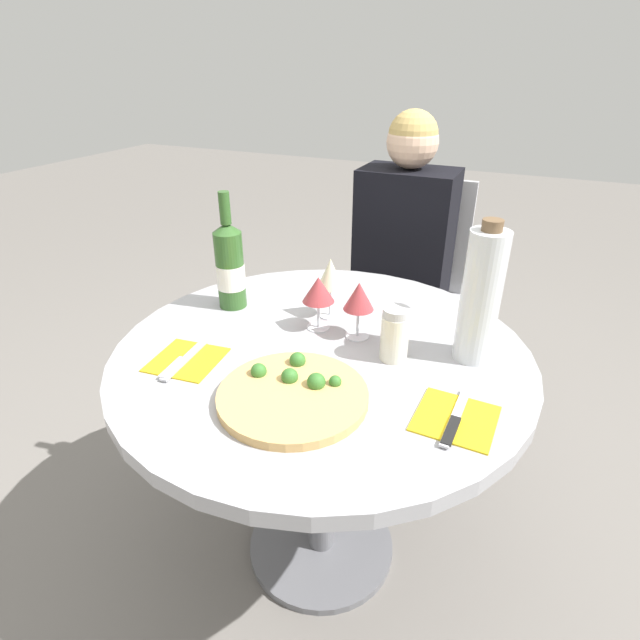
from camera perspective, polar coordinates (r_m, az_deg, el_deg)
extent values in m
plane|color=slate|center=(1.69, 0.14, -24.45)|extent=(12.00, 12.00, 0.00)
cylinder|color=slate|center=(1.68, 0.15, -24.20)|extent=(0.43, 0.43, 0.02)
cylinder|color=slate|center=(1.43, 0.16, -15.81)|extent=(0.08, 0.08, 0.66)
cylinder|color=#9E9EA3|center=(1.21, 0.18, -3.95)|extent=(1.00, 1.00, 0.04)
cylinder|color=#ADADB2|center=(2.24, 8.15, -8.82)|extent=(0.38, 0.38, 0.01)
cylinder|color=#ADADB2|center=(2.12, 8.54, -4.17)|extent=(0.06, 0.06, 0.44)
cube|color=#ADADB2|center=(2.01, 9.01, 1.53)|extent=(0.42, 0.42, 0.03)
cube|color=#ADADB2|center=(2.10, 11.07, 9.67)|extent=(0.42, 0.02, 0.45)
cube|color=black|center=(1.98, 7.13, -6.20)|extent=(0.29, 0.34, 0.47)
cube|color=black|center=(1.90, 9.62, 8.95)|extent=(0.34, 0.22, 0.52)
sphere|color=#DBB293|center=(1.82, 10.54, 19.36)|extent=(0.18, 0.18, 0.18)
sphere|color=tan|center=(1.82, 10.60, 20.05)|extent=(0.17, 0.17, 0.17)
cylinder|color=tan|center=(1.03, -3.12, -8.65)|extent=(0.31, 0.31, 0.02)
sphere|color=#336B28|center=(1.04, -0.43, -7.09)|extent=(0.04, 0.04, 0.04)
sphere|color=#336B28|center=(1.08, -7.02, -5.81)|extent=(0.03, 0.03, 0.03)
sphere|color=#336B28|center=(1.11, -2.58, -4.61)|extent=(0.04, 0.04, 0.04)
sphere|color=#336B28|center=(1.06, -3.48, -6.46)|extent=(0.04, 0.04, 0.04)
sphere|color=#336B28|center=(1.04, 1.75, -7.04)|extent=(0.03, 0.03, 0.03)
cylinder|color=#2D5623|center=(1.39, -10.21, 5.63)|extent=(0.08, 0.08, 0.21)
cone|color=#2D5623|center=(1.35, -10.65, 10.35)|extent=(0.08, 0.08, 0.03)
cylinder|color=#2D5623|center=(1.33, -10.84, 12.47)|extent=(0.03, 0.03, 0.08)
cylinder|color=silver|center=(1.39, -10.15, 4.98)|extent=(0.08, 0.08, 0.07)
cylinder|color=silver|center=(1.15, 17.87, 2.41)|extent=(0.09, 0.09, 0.31)
cylinder|color=brown|center=(1.10, 19.12, 10.19)|extent=(0.04, 0.04, 0.02)
cylinder|color=silver|center=(1.15, 8.51, -2.00)|extent=(0.06, 0.06, 0.11)
cylinder|color=#B2B2B7|center=(1.12, 8.74, 0.86)|extent=(0.06, 0.06, 0.02)
cylinder|color=silver|center=(1.35, 1.15, 0.59)|extent=(0.06, 0.06, 0.00)
cylinder|color=silver|center=(1.33, 1.17, 2.20)|extent=(0.01, 0.01, 0.08)
cone|color=beige|center=(1.30, 1.20, 5.38)|extent=(0.07, 0.07, 0.08)
cylinder|color=silver|center=(1.26, 4.28, -1.78)|extent=(0.06, 0.06, 0.00)
cylinder|color=silver|center=(1.24, 4.34, -0.24)|extent=(0.01, 0.01, 0.07)
cone|color=#9E383D|center=(1.21, 4.46, 2.76)|extent=(0.08, 0.08, 0.07)
cylinder|color=silver|center=(1.29, -0.18, -0.81)|extent=(0.06, 0.06, 0.00)
cylinder|color=silver|center=(1.27, -0.18, 0.69)|extent=(0.01, 0.01, 0.07)
cone|color=#9E383D|center=(1.24, -0.19, 3.53)|extent=(0.08, 0.08, 0.07)
cube|color=gold|center=(1.20, -14.99, -4.40)|extent=(0.17, 0.17, 0.00)
cube|color=silver|center=(1.19, -15.02, -4.22)|extent=(0.04, 0.19, 0.00)
cube|color=silver|center=(1.16, -16.46, -5.23)|extent=(0.03, 0.09, 0.00)
cube|color=gold|center=(1.02, 15.23, -10.80)|extent=(0.16, 0.16, 0.00)
cube|color=silver|center=(1.02, 15.27, -10.60)|extent=(0.02, 0.19, 0.00)
cube|color=black|center=(0.98, 14.75, -12.10)|extent=(0.02, 0.09, 0.00)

